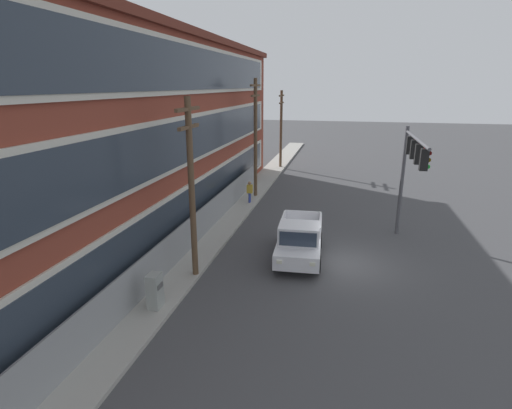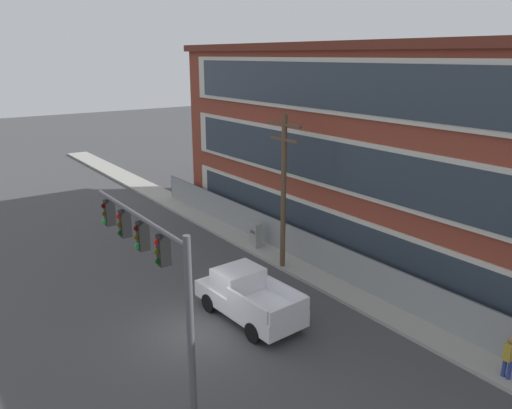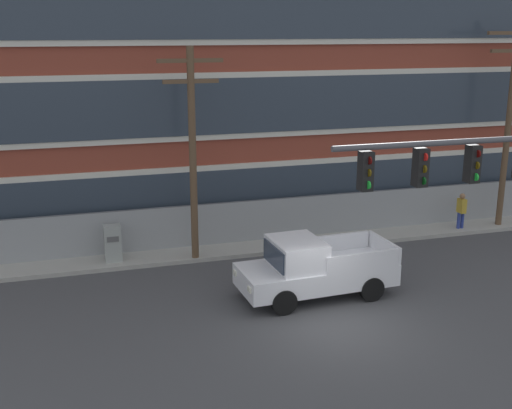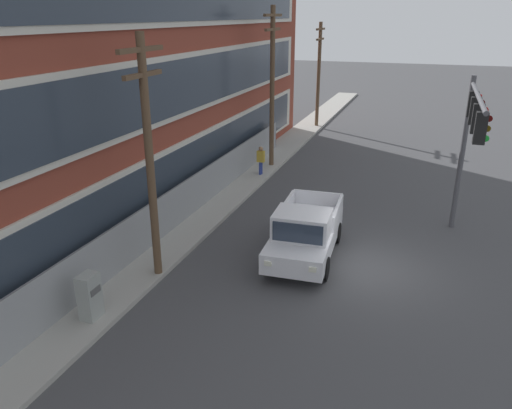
{
  "view_description": "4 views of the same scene",
  "coord_description": "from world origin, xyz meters",
  "px_view_note": "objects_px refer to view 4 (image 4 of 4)",
  "views": [
    {
      "loc": [
        -17.99,
        0.46,
        8.24
      ],
      "look_at": [
        2.24,
        5.03,
        2.01
      ],
      "focal_mm": 28.0,
      "sensor_mm": 36.0,
      "label": 1
    },
    {
      "loc": [
        15.42,
        -8.12,
        10.46
      ],
      "look_at": [
        -2.37,
        4.68,
        3.87
      ],
      "focal_mm": 35.0,
      "sensor_mm": 36.0,
      "label": 2
    },
    {
      "loc": [
        -7.08,
        -15.57,
        8.43
      ],
      "look_at": [
        -1.31,
        3.79,
        2.84
      ],
      "focal_mm": 45.0,
      "sensor_mm": 36.0,
      "label": 3
    },
    {
      "loc": [
        -15.71,
        -1.34,
        8.27
      ],
      "look_at": [
        -1.08,
        3.79,
        2.34
      ],
      "focal_mm": 35.0,
      "sensor_mm": 36.0,
      "label": 4
    }
  ],
  "objects_px": {
    "pickup_truck_white": "(305,234)",
    "traffic_signal_mast": "(471,128)",
    "utility_pole_near_corner": "(149,152)",
    "pedestrian_near_cabinet": "(261,160)",
    "electrical_cabinet": "(90,299)",
    "utility_pole_midblock": "(272,81)",
    "utility_pole_far_east": "(319,70)"
  },
  "relations": [
    {
      "from": "pickup_truck_white",
      "to": "utility_pole_near_corner",
      "type": "xyz_separation_m",
      "value": [
        -3.01,
        4.27,
        3.39
      ]
    },
    {
      "from": "pickup_truck_white",
      "to": "traffic_signal_mast",
      "type": "bearing_deg",
      "value": -63.83
    },
    {
      "from": "traffic_signal_mast",
      "to": "pedestrian_near_cabinet",
      "type": "bearing_deg",
      "value": 58.08
    },
    {
      "from": "utility_pole_far_east",
      "to": "pickup_truck_white",
      "type": "bearing_deg",
      "value": -168.28
    },
    {
      "from": "traffic_signal_mast",
      "to": "pedestrian_near_cabinet",
      "type": "relative_size",
      "value": 3.86
    },
    {
      "from": "electrical_cabinet",
      "to": "pedestrian_near_cabinet",
      "type": "bearing_deg",
      "value": -0.64
    },
    {
      "from": "pedestrian_near_cabinet",
      "to": "utility_pole_near_corner",
      "type": "bearing_deg",
      "value": -178.51
    },
    {
      "from": "utility_pole_far_east",
      "to": "utility_pole_midblock",
      "type": "bearing_deg",
      "value": 179.85
    },
    {
      "from": "traffic_signal_mast",
      "to": "utility_pole_near_corner",
      "type": "bearing_deg",
      "value": 120.48
    },
    {
      "from": "utility_pole_near_corner",
      "to": "electrical_cabinet",
      "type": "height_order",
      "value": "utility_pole_near_corner"
    },
    {
      "from": "pickup_truck_white",
      "to": "pedestrian_near_cabinet",
      "type": "relative_size",
      "value": 3.05
    },
    {
      "from": "electrical_cabinet",
      "to": "pickup_truck_white",
      "type": "bearing_deg",
      "value": -38.43
    },
    {
      "from": "traffic_signal_mast",
      "to": "utility_pole_far_east",
      "type": "height_order",
      "value": "utility_pole_far_east"
    },
    {
      "from": "pickup_truck_white",
      "to": "utility_pole_midblock",
      "type": "height_order",
      "value": "utility_pole_midblock"
    },
    {
      "from": "pickup_truck_white",
      "to": "utility_pole_near_corner",
      "type": "bearing_deg",
      "value": 125.16
    },
    {
      "from": "pickup_truck_white",
      "to": "utility_pole_far_east",
      "type": "bearing_deg",
      "value": 11.72
    },
    {
      "from": "pickup_truck_white",
      "to": "electrical_cabinet",
      "type": "relative_size",
      "value": 3.39
    },
    {
      "from": "traffic_signal_mast",
      "to": "utility_pole_far_east",
      "type": "distance_m",
      "value": 21.68
    },
    {
      "from": "pickup_truck_white",
      "to": "utility_pole_midblock",
      "type": "xyz_separation_m",
      "value": [
        10.45,
        4.58,
        3.93
      ]
    },
    {
      "from": "traffic_signal_mast",
      "to": "utility_pole_far_east",
      "type": "relative_size",
      "value": 0.84
    },
    {
      "from": "electrical_cabinet",
      "to": "pedestrian_near_cabinet",
      "type": "distance_m",
      "value": 14.49
    },
    {
      "from": "utility_pole_near_corner",
      "to": "utility_pole_midblock",
      "type": "xyz_separation_m",
      "value": [
        13.45,
        0.31,
        0.54
      ]
    },
    {
      "from": "traffic_signal_mast",
      "to": "utility_pole_far_east",
      "type": "xyz_separation_m",
      "value": [
        19.41,
        9.65,
        -0.31
      ]
    },
    {
      "from": "utility_pole_near_corner",
      "to": "utility_pole_midblock",
      "type": "distance_m",
      "value": 13.47
    },
    {
      "from": "pickup_truck_white",
      "to": "electrical_cabinet",
      "type": "bearing_deg",
      "value": 141.57
    },
    {
      "from": "pickup_truck_white",
      "to": "utility_pole_near_corner",
      "type": "distance_m",
      "value": 6.22
    },
    {
      "from": "utility_pole_far_east",
      "to": "pedestrian_near_cabinet",
      "type": "bearing_deg",
      "value": 179.92
    },
    {
      "from": "traffic_signal_mast",
      "to": "utility_pole_near_corner",
      "type": "distance_m",
      "value": 10.87
    },
    {
      "from": "utility_pole_far_east",
      "to": "pedestrian_near_cabinet",
      "type": "height_order",
      "value": "utility_pole_far_east"
    },
    {
      "from": "utility_pole_midblock",
      "to": "pedestrian_near_cabinet",
      "type": "bearing_deg",
      "value": -179.65
    },
    {
      "from": "utility_pole_far_east",
      "to": "traffic_signal_mast",
      "type": "bearing_deg",
      "value": -153.57
    },
    {
      "from": "traffic_signal_mast",
      "to": "utility_pole_midblock",
      "type": "xyz_separation_m",
      "value": [
        7.94,
        9.68,
        0.25
      ]
    }
  ]
}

